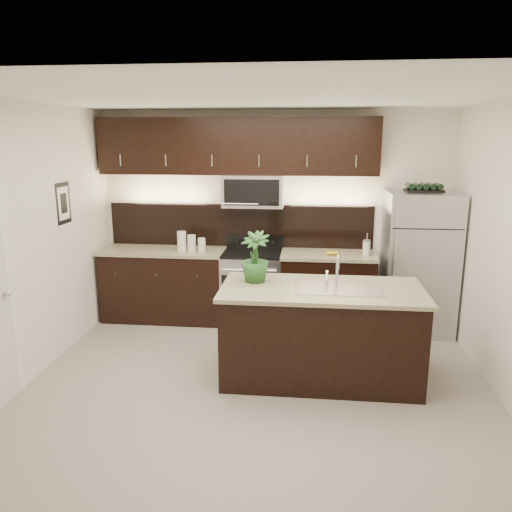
% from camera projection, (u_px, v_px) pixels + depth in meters
% --- Properties ---
extents(ground, '(4.50, 4.50, 0.00)m').
position_uv_depth(ground, '(258.00, 383.00, 4.91)').
color(ground, gray).
rests_on(ground, ground).
extents(room_walls, '(4.52, 4.02, 2.71)m').
position_uv_depth(room_walls, '(246.00, 213.00, 4.49)').
color(room_walls, silver).
rests_on(room_walls, ground).
extents(counter_run, '(3.51, 0.65, 0.94)m').
position_uv_depth(counter_run, '(237.00, 286.00, 6.48)').
color(counter_run, black).
rests_on(counter_run, ground).
extents(upper_fixtures, '(3.49, 0.40, 1.66)m').
position_uv_depth(upper_fixtures, '(239.00, 155.00, 6.24)').
color(upper_fixtures, black).
rests_on(upper_fixtures, counter_run).
extents(island, '(1.96, 0.96, 0.94)m').
position_uv_depth(island, '(321.00, 333.00, 4.93)').
color(island, black).
rests_on(island, ground).
extents(sink_faucet, '(0.84, 0.50, 0.28)m').
position_uv_depth(sink_faucet, '(338.00, 286.00, 4.82)').
color(sink_faucet, silver).
rests_on(sink_faucet, island).
extents(refrigerator, '(0.83, 0.75, 1.73)m').
position_uv_depth(refrigerator, '(418.00, 263.00, 6.10)').
color(refrigerator, '#B2B2B7').
rests_on(refrigerator, ground).
extents(wine_rack, '(0.43, 0.26, 0.10)m').
position_uv_depth(wine_rack, '(424.00, 188.00, 5.89)').
color(wine_rack, black).
rests_on(wine_rack, refrigerator).
extents(plant, '(0.33, 0.33, 0.51)m').
position_uv_depth(plant, '(255.00, 257.00, 4.98)').
color(plant, '#234F1F').
rests_on(plant, island).
extents(canisters, '(0.37, 0.15, 0.25)m').
position_uv_depth(canisters, '(189.00, 243.00, 6.35)').
color(canisters, silver).
rests_on(canisters, counter_run).
extents(french_press, '(0.09, 0.09, 0.27)m').
position_uv_depth(french_press, '(366.00, 247.00, 6.13)').
color(french_press, silver).
rests_on(french_press, counter_run).
extents(bananas, '(0.18, 0.15, 0.05)m').
position_uv_depth(bananas, '(329.00, 253.00, 6.17)').
color(bananas, gold).
rests_on(bananas, counter_run).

